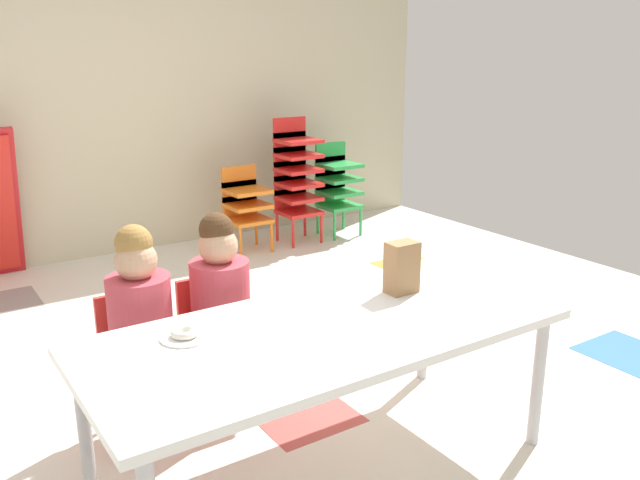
# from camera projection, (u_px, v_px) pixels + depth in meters

# --- Properties ---
(ground_plane) EXTENTS (6.08, 5.01, 0.02)m
(ground_plane) POSITION_uv_depth(u_px,v_px,m) (256.00, 376.00, 3.36)
(ground_plane) COLOR silver
(back_wall) EXTENTS (6.08, 0.10, 2.74)m
(back_wall) POSITION_uv_depth(u_px,v_px,m) (92.00, 79.00, 4.98)
(back_wall) COLOR beige
(back_wall) RESTS_ON ground_plane
(craft_table) EXTENTS (1.80, 0.81, 0.60)m
(craft_table) POSITION_uv_depth(u_px,v_px,m) (326.00, 338.00, 2.47)
(craft_table) COLOR white
(craft_table) RESTS_ON ground_plane
(seated_child_near_camera) EXTENTS (0.32, 0.31, 0.92)m
(seated_child_near_camera) POSITION_uv_depth(u_px,v_px,m) (139.00, 312.00, 2.71)
(seated_child_near_camera) COLOR red
(seated_child_near_camera) RESTS_ON ground_plane
(seated_child_middle_seat) EXTENTS (0.32, 0.31, 0.92)m
(seated_child_middle_seat) POSITION_uv_depth(u_px,v_px,m) (220.00, 295.00, 2.90)
(seated_child_middle_seat) COLOR red
(seated_child_middle_seat) RESTS_ON ground_plane
(kid_chair_orange_stack) EXTENTS (0.32, 0.30, 0.68)m
(kid_chair_orange_stack) POSITION_uv_depth(u_px,v_px,m) (245.00, 203.00, 5.32)
(kid_chair_orange_stack) COLOR orange
(kid_chair_orange_stack) RESTS_ON ground_plane
(kid_chair_red_stack) EXTENTS (0.32, 0.30, 1.04)m
(kid_chair_red_stack) POSITION_uv_depth(u_px,v_px,m) (296.00, 174.00, 5.53)
(kid_chair_red_stack) COLOR red
(kid_chair_red_stack) RESTS_ON ground_plane
(kid_chair_green_stack) EXTENTS (0.32, 0.30, 0.80)m
(kid_chair_green_stack) POSITION_uv_depth(u_px,v_px,m) (337.00, 183.00, 5.78)
(kid_chair_green_stack) COLOR green
(kid_chair_green_stack) RESTS_ON ground_plane
(paper_bag_brown) EXTENTS (0.13, 0.09, 0.22)m
(paper_bag_brown) POSITION_uv_depth(u_px,v_px,m) (402.00, 267.00, 2.77)
(paper_bag_brown) COLOR #9E754C
(paper_bag_brown) RESTS_ON craft_table
(paper_plate_near_edge) EXTENTS (0.18, 0.18, 0.01)m
(paper_plate_near_edge) POSITION_uv_depth(u_px,v_px,m) (185.00, 337.00, 2.36)
(paper_plate_near_edge) COLOR white
(paper_plate_near_edge) RESTS_ON craft_table
(donut_powdered_on_plate) EXTENTS (0.10, 0.10, 0.03)m
(donut_powdered_on_plate) POSITION_uv_depth(u_px,v_px,m) (185.00, 332.00, 2.35)
(donut_powdered_on_plate) COLOR white
(donut_powdered_on_plate) RESTS_ON craft_table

